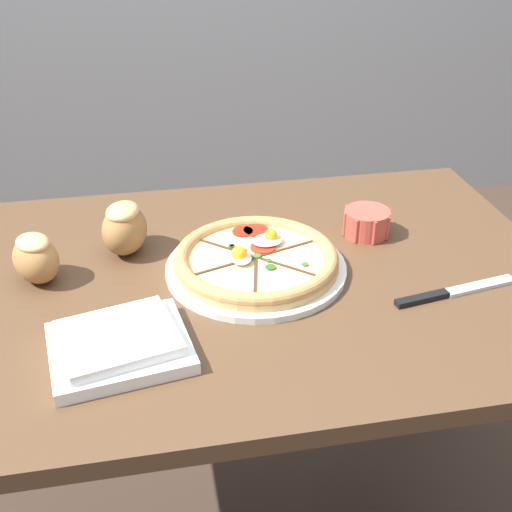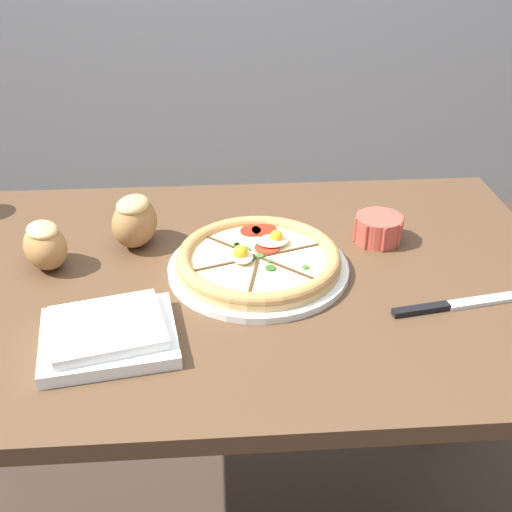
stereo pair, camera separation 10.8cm
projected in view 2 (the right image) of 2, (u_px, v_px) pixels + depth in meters
dining_table at (218, 329)px, 1.15m from camera, size 1.19×0.74×0.73m
pizza at (256, 261)px, 1.09m from camera, size 0.31×0.31×0.06m
ramekin_bowl at (376, 228)px, 1.18m from camera, size 0.09×0.09×0.05m
napkin_folded at (105, 334)px, 0.92m from camera, size 0.22×0.19×0.04m
bread_piece_near at (132, 220)px, 1.16m from camera, size 0.10×0.12×0.09m
bread_piece_mid at (42, 245)px, 1.09m from camera, size 0.11×0.12×0.08m
knife_main at (454, 305)px, 1.01m from camera, size 0.22×0.05×0.01m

